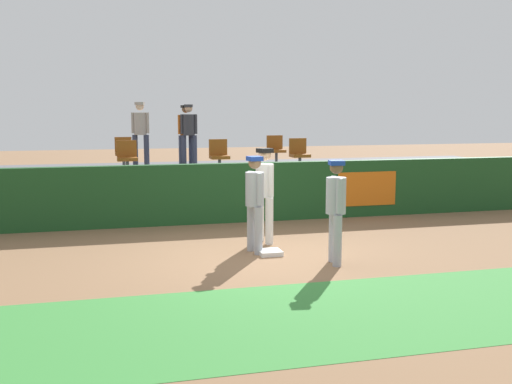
# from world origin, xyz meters

# --- Properties ---
(ground_plane) EXTENTS (60.00, 60.00, 0.00)m
(ground_plane) POSITION_xyz_m (0.00, 0.00, 0.00)
(ground_plane) COLOR #846042
(grass_foreground_strip) EXTENTS (18.00, 2.80, 0.01)m
(grass_foreground_strip) POSITION_xyz_m (0.00, -3.17, 0.00)
(grass_foreground_strip) COLOR #388438
(grass_foreground_strip) RESTS_ON ground_plane
(first_base) EXTENTS (0.40, 0.40, 0.08)m
(first_base) POSITION_xyz_m (0.13, 0.08, 0.04)
(first_base) COLOR white
(first_base) RESTS_ON ground_plane
(player_fielder_home) EXTENTS (0.44, 0.60, 1.84)m
(player_fielder_home) POSITION_xyz_m (0.30, 1.05, 1.06)
(player_fielder_home) COLOR white
(player_fielder_home) RESTS_ON ground_plane
(player_runner_visitor) EXTENTS (0.39, 0.48, 1.75)m
(player_runner_visitor) POSITION_xyz_m (-0.09, 0.30, 1.02)
(player_runner_visitor) COLOR #9EA3AD
(player_runner_visitor) RESTS_ON ground_plane
(player_coach_visitor) EXTENTS (0.38, 0.49, 1.75)m
(player_coach_visitor) POSITION_xyz_m (1.02, -0.82, 1.01)
(player_coach_visitor) COLOR #9EA3AD
(player_coach_visitor) RESTS_ON ground_plane
(field_wall) EXTENTS (18.00, 0.26, 1.37)m
(field_wall) POSITION_xyz_m (0.02, 3.31, 0.68)
(field_wall) COLOR #19471E
(field_wall) RESTS_ON ground_plane
(bleacher_platform) EXTENTS (18.00, 4.80, 1.00)m
(bleacher_platform) POSITION_xyz_m (0.00, 5.88, 0.50)
(bleacher_platform) COLOR #59595E
(bleacher_platform) RESTS_ON ground_plane
(seat_front_right) EXTENTS (0.46, 0.44, 0.84)m
(seat_front_right) POSITION_xyz_m (2.23, 4.75, 1.47)
(seat_front_right) COLOR #4C4C51
(seat_front_right) RESTS_ON bleacher_platform
(seat_back_left) EXTENTS (0.45, 0.44, 0.84)m
(seat_back_left) POSITION_xyz_m (-2.17, 6.55, 1.47)
(seat_back_left) COLOR #4C4C51
(seat_back_left) RESTS_ON bleacher_platform
(seat_front_center) EXTENTS (0.46, 0.44, 0.84)m
(seat_front_center) POSITION_xyz_m (0.11, 4.75, 1.47)
(seat_front_center) COLOR #4C4C51
(seat_front_center) RESTS_ON bleacher_platform
(seat_front_left) EXTENTS (0.48, 0.44, 0.84)m
(seat_front_left) POSITION_xyz_m (-2.14, 4.75, 1.47)
(seat_front_left) COLOR #4C4C51
(seat_front_left) RESTS_ON bleacher_platform
(seat_back_right) EXTENTS (0.47, 0.44, 0.84)m
(seat_back_right) POSITION_xyz_m (2.12, 6.55, 1.47)
(seat_back_right) COLOR #4C4C51
(seat_back_right) RESTS_ON bleacher_platform
(spectator_hooded) EXTENTS (0.47, 0.39, 1.72)m
(spectator_hooded) POSITION_xyz_m (-0.30, 7.15, 2.00)
(spectator_hooded) COLOR #33384C
(spectator_hooded) RESTS_ON bleacher_platform
(spectator_capped) EXTENTS (0.47, 0.38, 1.70)m
(spectator_capped) POSITION_xyz_m (-0.36, 7.34, 1.98)
(spectator_capped) COLOR #33384C
(spectator_capped) RESTS_ON bleacher_platform
(spectator_casual) EXTENTS (0.49, 0.41, 1.79)m
(spectator_casual) POSITION_xyz_m (-1.67, 7.09, 2.03)
(spectator_casual) COLOR #33384C
(spectator_casual) RESTS_ON bleacher_platform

